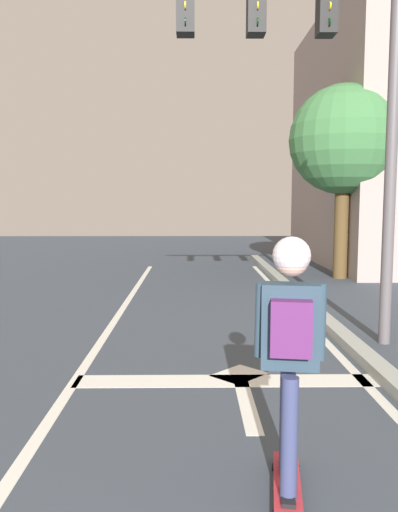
% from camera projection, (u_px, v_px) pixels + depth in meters
% --- Properties ---
extents(lane_line_center, '(0.12, 20.00, 0.01)m').
position_uv_depth(lane_line_center, '(76.00, 379.00, 5.69)').
color(lane_line_center, silver).
rests_on(lane_line_center, ground).
extents(lane_line_curbside, '(0.12, 20.00, 0.01)m').
position_uv_depth(lane_line_curbside, '(361.00, 378.00, 5.73)').
color(lane_line_curbside, silver).
rests_on(lane_line_curbside, ground).
extents(stop_bar, '(3.36, 0.40, 0.01)m').
position_uv_depth(stop_bar, '(226.00, 381.00, 5.65)').
color(stop_bar, silver).
rests_on(stop_bar, ground).
extents(lane_arrow_stem, '(0.16, 1.40, 0.01)m').
position_uv_depth(lane_arrow_stem, '(247.00, 403.00, 5.01)').
color(lane_arrow_stem, silver).
rests_on(lane_arrow_stem, ground).
extents(lane_arrow_head, '(0.71, 0.71, 0.01)m').
position_uv_depth(lane_arrow_head, '(239.00, 374.00, 5.86)').
color(lane_arrow_head, silver).
rests_on(lane_arrow_head, ground).
extents(curb_strip, '(0.24, 24.00, 0.14)m').
position_uv_depth(curb_strip, '(383.00, 372.00, 5.72)').
color(curb_strip, '#989F99').
rests_on(curb_strip, ground).
extents(skateboard, '(0.31, 0.87, 0.08)m').
position_uv_depth(skateboard, '(287.00, 484.00, 3.47)').
color(skateboard, '#B92B36').
rests_on(skateboard, ground).
extents(skater, '(0.46, 0.63, 1.69)m').
position_uv_depth(skater, '(290.00, 330.00, 3.34)').
color(skater, navy).
rests_on(skater, skateboard).
extents(traffic_signal_mast, '(3.80, 0.34, 5.24)m').
position_uv_depth(traffic_signal_mast, '(314.00, 68.00, 6.75)').
color(traffic_signal_mast, '#585256').
rests_on(traffic_signal_mast, ground).
extents(roadside_tree, '(2.77, 2.77, 4.94)m').
position_uv_depth(roadside_tree, '(344.00, 141.00, 12.90)').
color(roadside_tree, brown).
rests_on(roadside_tree, ground).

